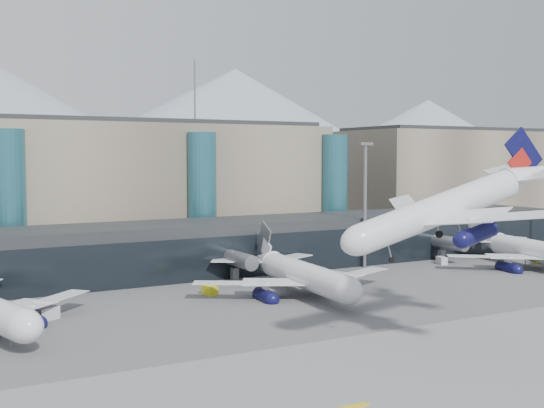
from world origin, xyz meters
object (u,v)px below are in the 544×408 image
at_px(veh_b, 210,290).
at_px(veh_g, 319,286).
at_px(lightmast_mid, 365,197).
at_px(jet_parked_mid, 295,265).
at_px(veh_a, 47,313).
at_px(veh_e, 540,259).
at_px(hero_jet, 457,197).
at_px(veh_d, 442,260).
at_px(jet_parked_right, 528,244).

distance_m(veh_b, veh_g, 18.73).
bearing_deg(lightmast_mid, jet_parked_mid, -148.90).
xyz_separation_m(lightmast_mid, veh_a, (-65.84, -15.20, -13.53)).
height_order(veh_b, veh_e, veh_e).
distance_m(lightmast_mid, veh_g, 29.52).
relative_size(veh_b, veh_e, 0.90).
xyz_separation_m(hero_jet, veh_b, (-14.92, 40.91, -17.09)).
distance_m(hero_jet, veh_g, 39.78).
xyz_separation_m(veh_d, veh_e, (18.96, -9.27, 0.07)).
height_order(veh_a, veh_b, veh_a).
relative_size(jet_parked_mid, veh_a, 11.99).
xyz_separation_m(jet_parked_right, veh_d, (-13.37, 10.81, -4.01)).
xyz_separation_m(hero_jet, veh_a, (-41.74, 36.09, -16.97)).
bearing_deg(veh_e, jet_parked_right, -149.77).
bearing_deg(lightmast_mid, veh_b, -165.12).
distance_m(veh_e, veh_g, 56.72).
distance_m(lightmast_mid, hero_jet, 56.77).
bearing_deg(veh_a, veh_b, -18.34).
bearing_deg(hero_jet, jet_parked_mid, 98.28).
bearing_deg(jet_parked_mid, lightmast_mid, -54.49).
height_order(lightmast_mid, veh_d, lightmast_mid).
bearing_deg(hero_jet, lightmast_mid, 70.64).
height_order(hero_jet, veh_b, hero_jet).
bearing_deg(veh_e, veh_g, -163.59).
bearing_deg(veh_b, veh_e, -101.78).
bearing_deg(veh_a, jet_parked_mid, -28.92).
bearing_deg(jet_parked_right, veh_d, 62.22).
relative_size(lightmast_mid, jet_parked_right, 0.65).
xyz_separation_m(jet_parked_mid, veh_e, (61.32, 1.57, -3.78)).
height_order(hero_jet, veh_a, hero_jet).
xyz_separation_m(veh_b, veh_d, (55.74, 5.75, 0.01)).
relative_size(hero_jet, jet_parked_right, 0.81).
bearing_deg(veh_a, veh_e, -27.80).
bearing_deg(jet_parked_right, veh_b, 96.99).
distance_m(jet_parked_right, veh_g, 51.28).
bearing_deg(veh_e, hero_jet, -133.23).
bearing_deg(veh_g, lightmast_mid, 95.99).
height_order(jet_parked_mid, veh_b, jet_parked_mid).
bearing_deg(veh_g, veh_d, 75.65).
bearing_deg(veh_e, veh_b, -167.95).
distance_m(lightmast_mid, veh_e, 40.62).
distance_m(veh_b, veh_e, 74.78).
relative_size(jet_parked_right, veh_a, 12.43).
xyz_separation_m(hero_jet, veh_e, (59.78, 37.39, -17.02)).
distance_m(jet_parked_mid, veh_g, 6.07).
bearing_deg(hero_jet, veh_b, 115.85).
xyz_separation_m(lightmast_mid, veh_e, (35.68, -13.89, -13.57)).
bearing_deg(veh_e, jet_parked_mid, -163.78).
bearing_deg(veh_e, veh_a, -164.51).
bearing_deg(lightmast_mid, veh_a, -167.00).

